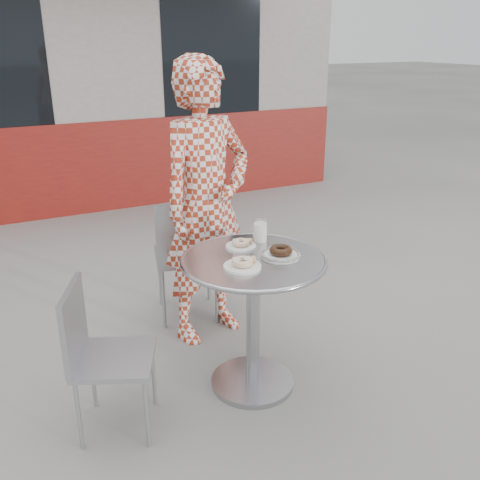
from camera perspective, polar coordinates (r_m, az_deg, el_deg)
name	(u,v)px	position (r m, az deg, el deg)	size (l,w,h in m)	color
ground	(247,384)	(3.17, 0.75, -15.09)	(60.00, 60.00, 0.00)	gray
storefront	(59,65)	(7.93, -18.77, 17.23)	(6.02, 4.55, 3.00)	gray
bistro_table	(253,291)	(2.86, 1.43, -5.47)	(0.77, 0.77, 0.78)	#B4B4B9
chair_far	(187,279)	(3.76, -5.64, -4.21)	(0.51, 0.51, 0.88)	#A0A3A8
chair_left	(115,386)	(2.81, -13.19, -14.91)	(0.49, 0.49, 0.78)	#A0A3A8
seated_person	(207,205)	(3.32, -3.58, 3.80)	(0.65, 0.42, 1.77)	#9C2D18
plate_far	(241,244)	(2.92, 0.15, -0.44)	(0.17, 0.17, 0.04)	white
plate_near	(243,264)	(2.67, 0.31, -2.55)	(0.19, 0.19, 0.05)	white
plate_checker	(281,253)	(2.81, 4.36, -1.42)	(0.21, 0.21, 0.05)	white
milk_cup	(260,231)	(2.99, 2.16, 0.95)	(0.08, 0.08, 0.13)	white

